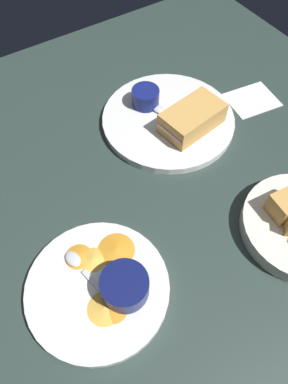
{
  "coord_description": "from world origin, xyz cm",
  "views": [
    {
      "loc": [
        25.08,
        31.15,
        56.88
      ],
      "look_at": [
        5.99,
        1.31,
        3.0
      ],
      "focal_mm": 33.14,
      "sensor_mm": 36.0,
      "label": 1
    }
  ],
  "objects_px": {
    "spoon_by_gravy_ramekin": "(78,264)",
    "ramekin_light_gravy": "(125,286)",
    "ramekin_dark_sauce": "(145,97)",
    "plate_sandwich_main": "(168,120)",
    "plate_chips_companion": "(98,288)",
    "spoon_by_dark_ramekin": "(164,112)",
    "sandwich_half_near": "(192,118)"
  },
  "relations": [
    {
      "from": "spoon_by_gravy_ramekin",
      "to": "ramekin_light_gravy",
      "type": "bearing_deg",
      "value": 119.6
    },
    {
      "from": "ramekin_dark_sauce",
      "to": "plate_sandwich_main",
      "type": "bearing_deg",
      "value": 107.66
    },
    {
      "from": "ramekin_dark_sauce",
      "to": "plate_chips_companion",
      "type": "distance_m",
      "value": 0.43
    },
    {
      "from": "ramekin_light_gravy",
      "to": "spoon_by_gravy_ramekin",
      "type": "height_order",
      "value": "ramekin_light_gravy"
    },
    {
      "from": "ramekin_light_gravy",
      "to": "spoon_by_gravy_ramekin",
      "type": "bearing_deg",
      "value": -60.4
    },
    {
      "from": "plate_chips_companion",
      "to": "spoon_by_gravy_ramekin",
      "type": "distance_m",
      "value": 0.05
    },
    {
      "from": "plate_sandwich_main",
      "to": "spoon_by_gravy_ramekin",
      "type": "relative_size",
      "value": 2.89
    },
    {
      "from": "spoon_by_dark_ramekin",
      "to": "spoon_by_gravy_ramekin",
      "type": "bearing_deg",
      "value": 33.93
    },
    {
      "from": "spoon_by_dark_ramekin",
      "to": "ramekin_light_gravy",
      "type": "height_order",
      "value": "ramekin_light_gravy"
    },
    {
      "from": "spoon_by_gravy_ramekin",
      "to": "plate_chips_companion",
      "type": "bearing_deg",
      "value": 100.72
    },
    {
      "from": "spoon_by_dark_ramekin",
      "to": "ramekin_light_gravy",
      "type": "distance_m",
      "value": 0.4
    },
    {
      "from": "sandwich_half_near",
      "to": "ramekin_dark_sauce",
      "type": "relative_size",
      "value": 2.34
    },
    {
      "from": "plate_sandwich_main",
      "to": "sandwich_half_near",
      "type": "xyz_separation_m",
      "value": [
        -0.02,
        0.05,
        0.03
      ]
    },
    {
      "from": "ramekin_dark_sauce",
      "to": "plate_chips_companion",
      "type": "relative_size",
      "value": 0.26
    },
    {
      "from": "plate_chips_companion",
      "to": "spoon_by_gravy_ramekin",
      "type": "relative_size",
      "value": 2.33
    },
    {
      "from": "plate_sandwich_main",
      "to": "plate_chips_companion",
      "type": "xyz_separation_m",
      "value": [
        0.31,
        0.25,
        0.0
      ]
    },
    {
      "from": "plate_sandwich_main",
      "to": "sandwich_half_near",
      "type": "bearing_deg",
      "value": 116.66
    },
    {
      "from": "plate_sandwich_main",
      "to": "plate_chips_companion",
      "type": "height_order",
      "value": "same"
    },
    {
      "from": "plate_sandwich_main",
      "to": "ramekin_dark_sauce",
      "type": "xyz_separation_m",
      "value": [
        0.02,
        -0.06,
        0.03
      ]
    },
    {
      "from": "spoon_by_dark_ramekin",
      "to": "plate_chips_companion",
      "type": "relative_size",
      "value": 0.42
    },
    {
      "from": "sandwich_half_near",
      "to": "ramekin_dark_sauce",
      "type": "height_order",
      "value": "sandwich_half_near"
    },
    {
      "from": "spoon_by_gravy_ramekin",
      "to": "sandwich_half_near",
      "type": "bearing_deg",
      "value": -156.33
    },
    {
      "from": "sandwich_half_near",
      "to": "spoon_by_dark_ramekin",
      "type": "xyz_separation_m",
      "value": [
        0.03,
        -0.06,
        -0.02
      ]
    },
    {
      "from": "sandwich_half_near",
      "to": "ramekin_light_gravy",
      "type": "bearing_deg",
      "value": 37.25
    },
    {
      "from": "plate_sandwich_main",
      "to": "spoon_by_dark_ramekin",
      "type": "bearing_deg",
      "value": -83.74
    },
    {
      "from": "plate_sandwich_main",
      "to": "spoon_by_gravy_ramekin",
      "type": "bearing_deg",
      "value": 32.01
    },
    {
      "from": "sandwich_half_near",
      "to": "plate_sandwich_main",
      "type": "bearing_deg",
      "value": -63.34
    },
    {
      "from": "plate_chips_companion",
      "to": "ramekin_light_gravy",
      "type": "relative_size",
      "value": 3.05
    },
    {
      "from": "sandwich_half_near",
      "to": "ramekin_light_gravy",
      "type": "distance_m",
      "value": 0.38
    },
    {
      "from": "ramekin_light_gravy",
      "to": "sandwich_half_near",
      "type": "bearing_deg",
      "value": -142.75
    },
    {
      "from": "plate_sandwich_main",
      "to": "ramekin_light_gravy",
      "type": "relative_size",
      "value": 3.78
    },
    {
      "from": "spoon_by_dark_ramekin",
      "to": "spoon_by_gravy_ramekin",
      "type": "relative_size",
      "value": 0.98
    }
  ]
}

